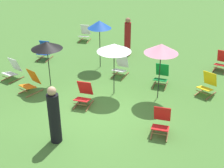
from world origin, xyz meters
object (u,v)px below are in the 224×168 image
object	(u,v)px
deckchair_8	(207,85)
umbrella_2	(114,48)
deckchair_5	(161,76)
deckchair_11	(121,67)
person_0	(128,37)
deckchair_2	(45,51)
umbrella_1	(47,45)
deckchair_7	(85,34)
deckchair_10	(13,70)
deckchair_3	(161,122)
deckchair_4	(31,82)
deckchair_0	(84,95)
deckchair_9	(222,61)
umbrella_3	(161,49)
umbrella_0	(99,25)
person_1	(54,116)

from	to	relation	value
deckchair_8	umbrella_2	size ratio (longest dim) A/B	0.45
deckchair_5	deckchair_11	xyz separation A→B (m)	(-1.71, -0.02, 0.00)
deckchair_11	person_0	size ratio (longest dim) A/B	0.47
deckchair_11	person_0	distance (m)	2.29
deckchair_2	umbrella_1	distance (m)	2.99
person_0	deckchair_7	bearing A→B (deg)	140.32
deckchair_10	umbrella_1	xyz separation A→B (m)	(1.64, 0.26, 1.23)
deckchair_3	deckchair_5	bearing A→B (deg)	97.16
deckchair_4	deckchair_10	size ratio (longest dim) A/B	1.00
deckchair_4	deckchair_0	bearing A→B (deg)	14.83
deckchair_9	deckchair_10	distance (m)	8.46
deckchair_4	deckchair_5	size ratio (longest dim) A/B	1.00
umbrella_3	deckchair_5	bearing A→B (deg)	105.37
umbrella_3	person_0	size ratio (longest dim) A/B	1.13
deckchair_3	umbrella_0	world-z (taller)	umbrella_0
deckchair_11	person_1	bearing A→B (deg)	-89.61
deckchair_10	deckchair_2	bearing A→B (deg)	102.16
deckchair_0	umbrella_3	distance (m)	2.96
deckchair_4	deckchair_8	xyz separation A→B (m)	(5.56, 2.92, 0.00)
deckchair_8	umbrella_2	distance (m)	3.57
deckchair_7	deckchair_11	distance (m)	4.57
deckchair_5	umbrella_1	bearing A→B (deg)	-160.30
umbrella_0	umbrella_2	distance (m)	2.41
umbrella_0	deckchair_9	bearing A→B (deg)	25.90
deckchair_4	person_0	distance (m)	5.11
deckchair_9	person_0	size ratio (longest dim) A/B	0.47
deckchair_9	deckchair_10	xyz separation A→B (m)	(-6.92, -4.86, 0.00)
deckchair_10	deckchair_11	xyz separation A→B (m)	(3.52, 2.34, 0.00)
deckchair_7	deckchair_9	world-z (taller)	same
deckchair_0	deckchair_2	size ratio (longest dim) A/B	0.99
umbrella_3	person_1	size ratio (longest dim) A/B	1.17
deckchair_0	deckchair_2	xyz separation A→B (m)	(-3.79, 2.48, 0.00)
deckchair_11	umbrella_0	bearing A→B (deg)	159.95
deckchair_4	deckchair_9	xyz separation A→B (m)	(5.57, 5.31, 0.00)
deckchair_4	deckchair_3	bearing A→B (deg)	9.44
deckchair_10	person_1	bearing A→B (deg)	-25.08
deckchair_7	deckchair_11	size ratio (longest dim) A/B	1.04
deckchair_0	deckchair_10	xyz separation A→B (m)	(-3.51, 0.27, 0.00)
deckchair_0	deckchair_5	size ratio (longest dim) A/B	1.02
person_0	deckchair_11	bearing A→B (deg)	-95.62
umbrella_1	person_1	size ratio (longest dim) A/B	1.02
deckchair_2	person_1	xyz separation A→B (m)	(4.22, -4.50, 0.44)
deckchair_5	deckchair_4	bearing A→B (deg)	-154.63
deckchair_3	deckchair_9	xyz separation A→B (m)	(0.59, 5.37, 0.00)
deckchair_2	umbrella_2	xyz separation A→B (m)	(4.29, -1.32, 1.37)
deckchair_4	umbrella_3	xyz separation A→B (m)	(4.14, 1.81, 1.45)
deckchair_5	person_0	size ratio (longest dim) A/B	0.48
deckchair_5	deckchair_0	bearing A→B (deg)	-133.64
deckchair_9	deckchair_10	size ratio (longest dim) A/B	1.00
person_0	umbrella_1	bearing A→B (deg)	-130.57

